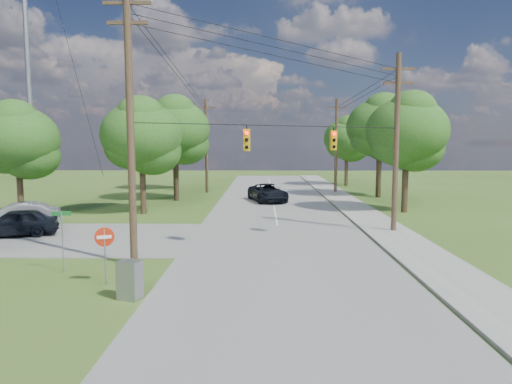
{
  "coord_description": "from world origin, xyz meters",
  "views": [
    {
      "loc": [
        1.03,
        -19.08,
        5.32
      ],
      "look_at": [
        0.68,
        5.0,
        2.74
      ],
      "focal_mm": 32.0,
      "sensor_mm": 36.0,
      "label": 1
    }
  ],
  "objects_px": {
    "pole_sw": "(130,122)",
    "car_main_north": "(268,193)",
    "pole_ne": "(396,141)",
    "car_cross_dark": "(15,223)",
    "pole_north_w": "(206,145)",
    "do_not_enter_sign": "(105,243)",
    "pole_north_e": "(336,145)",
    "car_cross_silver": "(17,216)",
    "control_cabinet": "(130,280)"
  },
  "relations": [
    {
      "from": "car_cross_silver",
      "to": "do_not_enter_sign",
      "type": "relative_size",
      "value": 2.27
    },
    {
      "from": "control_cabinet",
      "to": "car_cross_dark",
      "type": "bearing_deg",
      "value": 151.63
    },
    {
      "from": "pole_north_w",
      "to": "pole_sw",
      "type": "bearing_deg",
      "value": -89.23
    },
    {
      "from": "pole_sw",
      "to": "car_main_north",
      "type": "bearing_deg",
      "value": 74.42
    },
    {
      "from": "pole_sw",
      "to": "do_not_enter_sign",
      "type": "relative_size",
      "value": 5.47
    },
    {
      "from": "pole_north_e",
      "to": "control_cabinet",
      "type": "height_order",
      "value": "pole_north_e"
    },
    {
      "from": "pole_north_w",
      "to": "car_cross_silver",
      "type": "relative_size",
      "value": 2.01
    },
    {
      "from": "car_cross_silver",
      "to": "pole_north_w",
      "type": "bearing_deg",
      "value": 137.96
    },
    {
      "from": "pole_ne",
      "to": "car_cross_silver",
      "type": "bearing_deg",
      "value": 178.99
    },
    {
      "from": "pole_ne",
      "to": "car_main_north",
      "type": "bearing_deg",
      "value": 117.39
    },
    {
      "from": "pole_ne",
      "to": "car_main_north",
      "type": "xyz_separation_m",
      "value": [
        -7.4,
        14.28,
        -4.64
      ]
    },
    {
      "from": "pole_ne",
      "to": "control_cabinet",
      "type": "xyz_separation_m",
      "value": [
        -12.4,
        -12.0,
        -4.79
      ]
    },
    {
      "from": "pole_ne",
      "to": "pole_north_e",
      "type": "height_order",
      "value": "pole_ne"
    },
    {
      "from": "pole_north_e",
      "to": "car_cross_dark",
      "type": "xyz_separation_m",
      "value": [
        -22.01,
        -23.62,
        -4.31
      ]
    },
    {
      "from": "pole_ne",
      "to": "car_cross_dark",
      "type": "bearing_deg",
      "value": -175.8
    },
    {
      "from": "car_cross_dark",
      "to": "car_cross_silver",
      "type": "bearing_deg",
      "value": -173.29
    },
    {
      "from": "pole_ne",
      "to": "pole_north_w",
      "type": "bearing_deg",
      "value": 122.29
    },
    {
      "from": "pole_ne",
      "to": "car_cross_silver",
      "type": "distance_m",
      "value": 23.47
    },
    {
      "from": "car_cross_silver",
      "to": "do_not_enter_sign",
      "type": "xyz_separation_m",
      "value": [
        9.22,
        -10.79,
        0.76
      ]
    },
    {
      "from": "car_cross_silver",
      "to": "car_main_north",
      "type": "height_order",
      "value": "car_cross_silver"
    },
    {
      "from": "pole_north_w",
      "to": "do_not_enter_sign",
      "type": "height_order",
      "value": "pole_north_w"
    },
    {
      "from": "pole_north_e",
      "to": "car_main_north",
      "type": "xyz_separation_m",
      "value": [
        -7.4,
        -7.72,
        -4.3
      ]
    },
    {
      "from": "car_main_north",
      "to": "pole_north_e",
      "type": "bearing_deg",
      "value": 30.79
    },
    {
      "from": "pole_ne",
      "to": "car_cross_dark",
      "type": "distance_m",
      "value": 22.56
    },
    {
      "from": "car_cross_dark",
      "to": "car_main_north",
      "type": "distance_m",
      "value": 21.59
    },
    {
      "from": "pole_sw",
      "to": "car_cross_silver",
      "type": "height_order",
      "value": "pole_sw"
    },
    {
      "from": "do_not_enter_sign",
      "to": "car_cross_silver",
      "type": "bearing_deg",
      "value": 111.19
    },
    {
      "from": "car_cross_silver",
      "to": "pole_ne",
      "type": "bearing_deg",
      "value": 69.82
    },
    {
      "from": "car_cross_dark",
      "to": "control_cabinet",
      "type": "distance_m",
      "value": 14.15
    },
    {
      "from": "pole_north_e",
      "to": "car_main_north",
      "type": "bearing_deg",
      "value": -133.77
    },
    {
      "from": "pole_north_e",
      "to": "car_cross_dark",
      "type": "bearing_deg",
      "value": -132.99
    },
    {
      "from": "car_cross_silver",
      "to": "car_main_north",
      "type": "relative_size",
      "value": 0.87
    },
    {
      "from": "pole_sw",
      "to": "car_cross_dark",
      "type": "relative_size",
      "value": 2.61
    },
    {
      "from": "pole_sw",
      "to": "car_cross_silver",
      "type": "bearing_deg",
      "value": 139.91
    },
    {
      "from": "car_cross_dark",
      "to": "car_main_north",
      "type": "bearing_deg",
      "value": 117.93
    },
    {
      "from": "pole_ne",
      "to": "control_cabinet",
      "type": "height_order",
      "value": "pole_ne"
    },
    {
      "from": "pole_north_e",
      "to": "car_cross_dark",
      "type": "relative_size",
      "value": 2.17
    },
    {
      "from": "do_not_enter_sign",
      "to": "pole_sw",
      "type": "bearing_deg",
      "value": 64.7
    },
    {
      "from": "pole_north_w",
      "to": "do_not_enter_sign",
      "type": "distance_m",
      "value": 32.58
    },
    {
      "from": "control_cabinet",
      "to": "do_not_enter_sign",
      "type": "distance_m",
      "value": 2.33
    },
    {
      "from": "pole_north_w",
      "to": "car_cross_silver",
      "type": "xyz_separation_m",
      "value": [
        -9.11,
        -21.59,
        -4.28
      ]
    },
    {
      "from": "car_main_north",
      "to": "pole_ne",
      "type": "bearing_deg",
      "value": -78.05
    },
    {
      "from": "pole_ne",
      "to": "pole_north_w",
      "type": "relative_size",
      "value": 1.05
    },
    {
      "from": "pole_ne",
      "to": "control_cabinet",
      "type": "bearing_deg",
      "value": -135.94
    },
    {
      "from": "pole_north_e",
      "to": "car_cross_silver",
      "type": "bearing_deg",
      "value": -136.82
    },
    {
      "from": "pole_north_e",
      "to": "do_not_enter_sign",
      "type": "height_order",
      "value": "pole_north_e"
    },
    {
      "from": "pole_ne",
      "to": "pole_north_w",
      "type": "height_order",
      "value": "pole_ne"
    },
    {
      "from": "pole_ne",
      "to": "control_cabinet",
      "type": "relative_size",
      "value": 7.79
    },
    {
      "from": "pole_north_e",
      "to": "pole_north_w",
      "type": "height_order",
      "value": "same"
    },
    {
      "from": "pole_north_e",
      "to": "car_cross_silver",
      "type": "distance_m",
      "value": 31.84
    }
  ]
}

